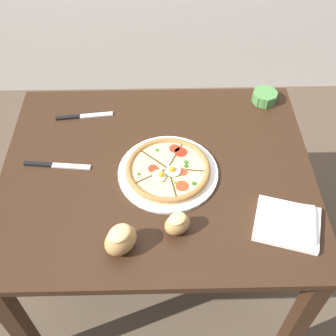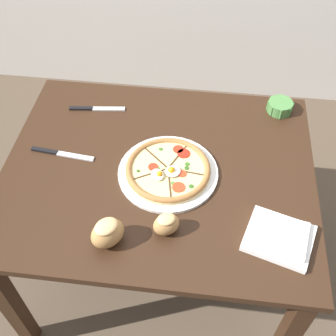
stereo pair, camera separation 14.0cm
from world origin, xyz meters
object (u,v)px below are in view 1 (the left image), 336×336
at_px(dining_table, 158,188).
at_px(napkin_folded, 287,223).
at_px(bread_piece_near, 177,223).
at_px(knife_spare, 56,165).
at_px(knife_main, 84,116).
at_px(pizza, 168,170).
at_px(ramekin_bowl, 265,97).
at_px(bread_piece_mid, 121,239).

bearing_deg(dining_table, napkin_folded, -30.76).
distance_m(bread_piece_near, knife_spare, 0.52).
bearing_deg(knife_main, dining_table, -50.71).
height_order(pizza, napkin_folded, pizza).
bearing_deg(ramekin_bowl, pizza, -136.44).
height_order(dining_table, napkin_folded, napkin_folded).
distance_m(pizza, bread_piece_near, 0.24).
bearing_deg(dining_table, bread_piece_near, -76.45).
bearing_deg(napkin_folded, dining_table, 149.24).
bearing_deg(bread_piece_near, pizza, 95.71).
distance_m(napkin_folded, bread_piece_mid, 0.53).
bearing_deg(ramekin_bowl, bread_piece_mid, -129.06).
height_order(ramekin_bowl, knife_main, ramekin_bowl).
distance_m(pizza, bread_piece_mid, 0.34).
bearing_deg(dining_table, knife_main, 135.65).
xyz_separation_m(napkin_folded, knife_spare, (-0.78, 0.27, -0.01)).
relative_size(bread_piece_mid, knife_main, 0.59).
xyz_separation_m(dining_table, knife_spare, (-0.37, 0.03, 0.11)).
height_order(napkin_folded, bread_piece_mid, bread_piece_mid).
bearing_deg(pizza, bread_piece_near, -84.29).
height_order(pizza, knife_spare, pizza).
distance_m(bread_piece_near, knife_main, 0.66).
bearing_deg(bread_piece_near, ramekin_bowl, 58.47).
bearing_deg(knife_spare, bread_piece_near, -27.57).
distance_m(knife_main, knife_spare, 0.27).
height_order(knife_main, knife_spare, same).
bearing_deg(knife_main, bread_piece_near, -63.15).
xyz_separation_m(ramekin_bowl, napkin_folded, (-0.03, -0.62, -0.01)).
bearing_deg(pizza, knife_spare, 173.74).
bearing_deg(bread_piece_near, knife_main, 123.21).
bearing_deg(bread_piece_near, dining_table, 103.55).
distance_m(napkin_folded, bread_piece_near, 0.36).
bearing_deg(knife_main, pizza, -49.00).
height_order(bread_piece_mid, knife_main, bread_piece_mid).
xyz_separation_m(pizza, napkin_folded, (0.38, -0.23, -0.00)).
height_order(pizza, bread_piece_near, bread_piece_near).
height_order(ramekin_bowl, bread_piece_mid, bread_piece_mid).
bearing_deg(dining_table, ramekin_bowl, 39.65).
bearing_deg(bread_piece_near, bread_piece_mid, -160.90).
bearing_deg(pizza, napkin_folded, -31.24).
distance_m(dining_table, napkin_folded, 0.50).
distance_m(dining_table, bread_piece_near, 0.30).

